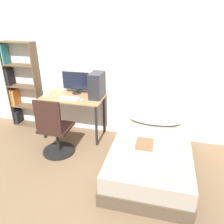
{
  "coord_description": "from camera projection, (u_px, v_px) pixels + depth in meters",
  "views": [
    {
      "loc": [
        1.04,
        -2.07,
        2.13
      ],
      "look_at": [
        0.32,
        0.82,
        0.75
      ],
      "focal_mm": 35.0,
      "sensor_mm": 36.0,
      "label": 1
    }
  ],
  "objects": [
    {
      "name": "wall_back",
      "position": [
        104.0,
        67.0,
        3.79
      ],
      "size": [
        8.0,
        0.05,
        2.5
      ],
      "color": "silver",
      "rests_on": "ground_plane"
    },
    {
      "name": "ground_plane",
      "position": [
        74.0,
        185.0,
        2.95
      ],
      "size": [
        14.0,
        14.0,
        0.0
      ],
      "primitive_type": "plane",
      "color": "brown"
    },
    {
      "name": "office_chair",
      "position": [
        55.0,
        133.0,
        3.43
      ],
      "size": [
        0.52,
        0.52,
        0.99
      ],
      "color": "black",
      "rests_on": "ground_plane"
    },
    {
      "name": "monitor",
      "position": [
        76.0,
        82.0,
        3.89
      ],
      "size": [
        0.5,
        0.17,
        0.4
      ],
      "color": "black",
      "rests_on": "desk"
    },
    {
      "name": "desk",
      "position": [
        73.0,
        103.0,
        3.87
      ],
      "size": [
        1.1,
        0.57,
        0.77
      ],
      "color": "#997047",
      "rests_on": "ground_plane"
    },
    {
      "name": "bed",
      "position": [
        151.0,
        155.0,
        3.2
      ],
      "size": [
        1.12,
        1.8,
        0.43
      ],
      "color": "#4C3D2D",
      "rests_on": "ground_plane"
    },
    {
      "name": "keyboard",
      "position": [
        69.0,
        98.0,
        3.72
      ],
      "size": [
        0.35,
        0.14,
        0.02
      ],
      "color": "silver",
      "rests_on": "desk"
    },
    {
      "name": "magazine",
      "position": [
        145.0,
        144.0,
        3.07
      ],
      "size": [
        0.24,
        0.32,
        0.01
      ],
      "color": "#B24C2D",
      "rests_on": "bed"
    },
    {
      "name": "mouse",
      "position": [
        81.0,
        100.0,
        3.67
      ],
      "size": [
        0.06,
        0.09,
        0.02
      ],
      "color": "silver",
      "rests_on": "desk"
    },
    {
      "name": "pillow",
      "position": [
        155.0,
        120.0,
        3.65
      ],
      "size": [
        0.85,
        0.36,
        0.11
      ],
      "color": "#B2B7C6",
      "rests_on": "bed"
    },
    {
      "name": "bookshelf",
      "position": [
        21.0,
        88.0,
        4.22
      ],
      "size": [
        0.63,
        0.23,
        1.65
      ],
      "color": "brown",
      "rests_on": "ground_plane"
    },
    {
      "name": "phone",
      "position": [
        47.0,
        95.0,
        3.89
      ],
      "size": [
        0.07,
        0.14,
        0.01
      ],
      "color": "#B7B7BC",
      "rests_on": "desk"
    },
    {
      "name": "pc_tower",
      "position": [
        97.0,
        85.0,
        3.71
      ],
      "size": [
        0.21,
        0.36,
        0.43
      ],
      "color": "#232328",
      "rests_on": "desk"
    }
  ]
}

